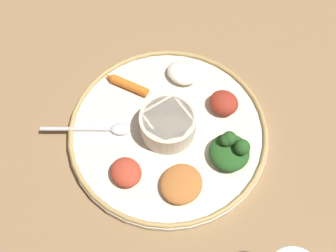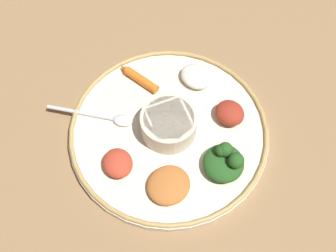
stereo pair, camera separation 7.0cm
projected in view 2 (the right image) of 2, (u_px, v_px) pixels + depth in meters
ground_plane at (168, 134)px, 0.72m from camera, size 2.40×2.40×0.00m
platter at (168, 132)px, 0.72m from camera, size 0.34×0.34×0.01m
platter_rim at (168, 129)px, 0.71m from camera, size 0.34×0.34×0.01m
center_bowl at (168, 123)px, 0.69m from camera, size 0.09×0.09×0.04m
spoon at (103, 117)px, 0.72m from camera, size 0.15×0.05×0.01m
greens_pile at (224, 161)px, 0.66m from camera, size 0.08×0.08×0.05m
carrot_near_spoon at (138, 78)px, 0.75m from camera, size 0.08×0.07×0.02m
mound_beet at (229, 113)px, 0.71m from camera, size 0.07×0.07×0.03m
mound_chickpea at (169, 185)px, 0.65m from camera, size 0.10×0.10×0.02m
mound_berbere_red at (117, 163)px, 0.67m from camera, size 0.07×0.07×0.03m
mound_rice_white at (195, 77)px, 0.75m from camera, size 0.08×0.08×0.02m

